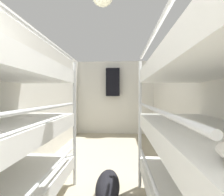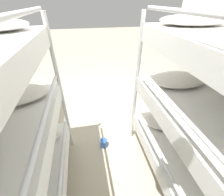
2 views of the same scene
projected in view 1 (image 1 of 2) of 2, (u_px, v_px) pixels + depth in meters
The scene contains 6 objects.
wall_left at pixel (30, 99), 2.43m from camera, with size 0.06×5.33×2.39m.
wall_right at pixel (193, 100), 2.27m from camera, with size 0.06×5.33×2.39m.
wall_back at pixel (115, 98), 4.98m from camera, with size 2.63×0.06×2.39m.
bunk_stack_right_near at pixel (211, 140), 1.09m from camera, with size 0.82×1.80×1.76m.
duffel_bag at pixel (108, 186), 1.83m from camera, with size 0.29×0.63×0.29m.
hanging_coat at pixel (113, 82), 4.83m from camera, with size 0.44×0.12×0.90m.
Camera 1 is at (0.20, 0.27, 1.25)m, focal length 24.00 mm.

